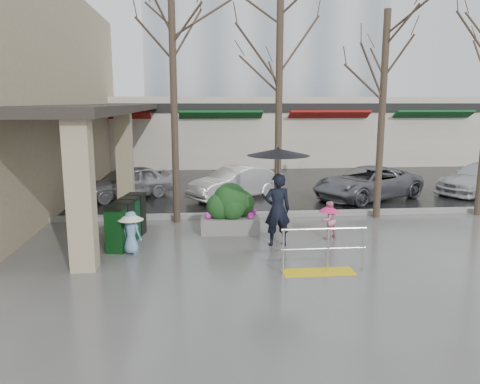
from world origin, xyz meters
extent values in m
plane|color=#51514F|center=(0.00, 0.00, 0.00)|extent=(120.00, 120.00, 0.00)
cube|color=black|center=(0.00, 22.00, 0.01)|extent=(120.00, 36.00, 0.01)
cube|color=gray|center=(0.00, 4.00, 0.07)|extent=(120.00, 0.30, 0.15)
cube|color=#2D2823|center=(-4.80, 8.00, 3.62)|extent=(2.80, 18.00, 0.25)
cube|color=tan|center=(-3.90, -0.50, 1.75)|extent=(0.55, 0.55, 3.50)
cube|color=tan|center=(-3.90, 6.00, 1.75)|extent=(0.55, 0.55, 3.50)
cube|color=beige|center=(2.00, 18.00, 2.00)|extent=(34.00, 6.00, 4.00)
cube|color=maroon|center=(-6.00, 15.10, 2.85)|extent=(4.50, 1.68, 0.87)
cube|color=#0F4C1E|center=(0.00, 15.10, 2.85)|extent=(4.50, 1.68, 0.87)
cube|color=maroon|center=(6.00, 15.10, 2.85)|extent=(4.50, 1.68, 0.87)
cube|color=#0F4C1E|center=(12.00, 15.10, 2.85)|extent=(4.50, 1.68, 0.87)
cube|color=black|center=(2.00, 15.10, 3.40)|extent=(34.00, 0.35, 0.50)
cube|color=yellow|center=(1.30, -1.20, 0.01)|extent=(1.60, 0.50, 0.02)
cylinder|color=silver|center=(0.50, -1.20, 0.50)|extent=(0.05, 0.05, 1.00)
cylinder|color=silver|center=(1.50, -1.20, 0.50)|extent=(0.05, 0.05, 1.00)
cylinder|color=silver|center=(2.30, -1.20, 0.50)|extent=(0.05, 0.05, 1.00)
cylinder|color=silver|center=(1.40, -1.20, 1.00)|extent=(1.90, 0.06, 0.06)
cylinder|color=silver|center=(1.40, -1.20, 0.55)|extent=(1.90, 0.04, 0.04)
cylinder|color=#382B21|center=(-2.00, 3.60, 3.40)|extent=(0.22, 0.22, 6.80)
cylinder|color=#382B21|center=(1.20, 3.60, 3.50)|extent=(0.22, 0.22, 7.00)
cylinder|color=#382B21|center=(4.50, 3.60, 3.25)|extent=(0.22, 0.22, 6.50)
imported|color=black|center=(0.73, 0.89, 0.96)|extent=(0.73, 0.51, 1.92)
cylinder|color=black|center=(0.73, 0.89, 1.95)|extent=(0.02, 0.02, 1.22)
cone|color=black|center=(0.73, 0.89, 2.47)|extent=(1.63, 1.63, 0.18)
sphere|color=black|center=(0.73, 0.89, 2.58)|extent=(0.05, 0.05, 0.05)
imported|color=pink|center=(2.24, 1.38, 0.53)|extent=(0.64, 0.59, 1.05)
cylinder|color=black|center=(2.24, 1.38, 0.72)|extent=(0.02, 0.02, 0.46)
cone|color=#FF2879|center=(2.24, 1.38, 0.86)|extent=(0.57, 0.57, 0.18)
sphere|color=black|center=(2.24, 1.38, 0.97)|extent=(0.05, 0.05, 0.05)
imported|color=#74A2CE|center=(-3.00, 0.55, 0.54)|extent=(0.63, 0.56, 1.08)
cylinder|color=black|center=(-3.00, 0.55, 0.79)|extent=(0.02, 0.02, 0.50)
cone|color=white|center=(-3.00, 0.55, 0.95)|extent=(0.64, 0.64, 0.18)
sphere|color=black|center=(-3.00, 0.55, 1.06)|extent=(0.05, 0.05, 0.05)
cube|color=gray|center=(-0.41, 2.23, 0.23)|extent=(1.72, 0.94, 0.46)
ellipsoid|color=#1B4014|center=(-0.41, 2.23, 0.92)|extent=(1.02, 0.92, 1.07)
sphere|color=#1B4014|center=(-0.73, 2.13, 0.79)|extent=(0.73, 0.73, 0.73)
sphere|color=#1B4014|center=(-0.08, 2.37, 0.81)|extent=(0.77, 0.77, 0.77)
cube|color=#0D3A14|center=(-3.40, 0.73, 0.54)|extent=(0.52, 0.52, 1.09)
cube|color=black|center=(-3.40, 0.73, 1.14)|extent=(0.55, 0.55, 0.08)
cube|color=black|center=(-3.30, 1.26, 0.54)|extent=(0.52, 0.52, 1.09)
cube|color=black|center=(-3.30, 1.26, 1.14)|extent=(0.55, 0.55, 0.08)
cube|color=#0D3D1E|center=(-3.19, 1.80, 0.54)|extent=(0.52, 0.52, 1.09)
cube|color=black|center=(-3.19, 1.80, 1.14)|extent=(0.55, 0.55, 0.08)
cube|color=black|center=(-3.09, 2.33, 0.54)|extent=(0.52, 0.52, 1.09)
cube|color=black|center=(-3.09, 2.33, 1.14)|extent=(0.55, 0.55, 0.08)
imported|color=#A2A2A7|center=(-4.08, 7.55, 0.63)|extent=(3.93, 3.19, 1.26)
imported|color=white|center=(0.14, 7.03, 0.63)|extent=(3.92, 3.25, 1.26)
imported|color=slate|center=(5.23, 6.48, 0.63)|extent=(4.99, 3.90, 1.26)
camera|label=1|loc=(-1.35, -10.85, 3.73)|focal=35.00mm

